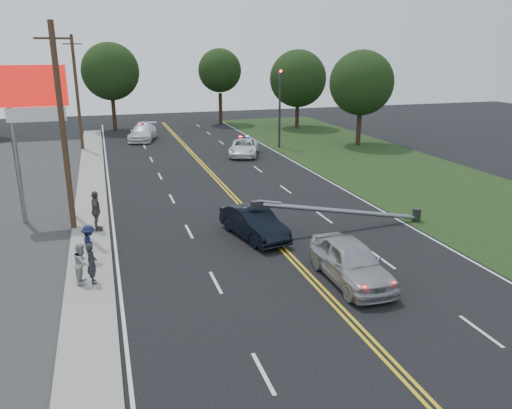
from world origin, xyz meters
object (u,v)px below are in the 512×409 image
object	(u,v)px
waiting_sedan	(351,262)
bystander_c	(90,244)
pylon_sign	(35,106)
utility_pole_mid	(63,129)
traffic_signal	(280,102)
utility_pole_far	(77,93)
emergency_a	(244,147)
emergency_b	(143,133)
bystander_b	(82,263)
bystander_a	(92,263)
crashed_sedan	(254,223)
fallen_streetlight	(351,211)
bystander_d	(96,211)

from	to	relation	value
waiting_sedan	bystander_c	bearing A→B (deg)	154.46
pylon_sign	utility_pole_mid	size ratio (longest dim) A/B	0.80
traffic_signal	utility_pole_mid	bearing A→B (deg)	-134.20
traffic_signal	waiting_sedan	bearing A→B (deg)	-104.15
utility_pole_far	emergency_a	xyz separation A→B (m)	(13.34, -6.59, -4.40)
traffic_signal	bystander_c	bearing A→B (deg)	-126.30
emergency_a	emergency_b	xyz separation A→B (m)	(-7.62, 10.14, 0.10)
waiting_sedan	bystander_b	size ratio (longest dim) A/B	2.98
bystander_b	traffic_signal	bearing A→B (deg)	-22.60
pylon_sign	traffic_signal	xyz separation A→B (m)	(18.80, 16.00, -1.79)
bystander_a	bystander_c	world-z (taller)	bystander_a
bystander_b	waiting_sedan	bearing A→B (deg)	-93.40
crashed_sedan	bystander_c	bearing A→B (deg)	174.32
emergency_b	bystander_b	world-z (taller)	bystander_b
emergency_a	bystander_a	distance (m)	25.45
bystander_b	bystander_c	size ratio (longest dim) A/B	1.01
fallen_streetlight	bystander_b	size ratio (longest dim) A/B	5.82
pylon_sign	bystander_b	world-z (taller)	pylon_sign
pylon_sign	bystander_a	size ratio (longest dim) A/B	4.94
emergency_b	crashed_sedan	bearing A→B (deg)	-68.70
emergency_a	bystander_b	xyz separation A→B (m)	(-12.73, -22.11, 0.24)
bystander_c	utility_pole_mid	bearing A→B (deg)	13.93
traffic_signal	crashed_sedan	size ratio (longest dim) A/B	1.57
fallen_streetlight	bystander_d	xyz separation A→B (m)	(-12.23, 3.21, 0.21)
fallen_streetlight	emergency_b	distance (m)	30.52
fallen_streetlight	utility_pole_mid	bearing A→B (deg)	163.36
fallen_streetlight	utility_pole_far	world-z (taller)	utility_pole_far
emergency_b	bystander_d	size ratio (longest dim) A/B	2.71
emergency_a	bystander_d	world-z (taller)	bystander_d
utility_pole_far	waiting_sedan	bearing A→B (deg)	-71.37
traffic_signal	bystander_d	xyz separation A→B (m)	(-16.35, -18.78, -3.08)
pylon_sign	emergency_b	bearing A→B (deg)	73.41
fallen_streetlight	utility_pole_mid	xyz separation A→B (m)	(-13.39, 4.00, 4.17)
pylon_sign	crashed_sedan	world-z (taller)	pylon_sign
waiting_sedan	bystander_a	xyz separation A→B (m)	(-9.63, 2.58, 0.11)
utility_pole_far	bystander_d	world-z (taller)	utility_pole_far
emergency_a	bystander_b	bearing A→B (deg)	-99.24
pylon_sign	emergency_a	bearing A→B (deg)	42.49
waiting_sedan	utility_pole_far	bearing A→B (deg)	109.08
waiting_sedan	emergency_b	bearing A→B (deg)	98.39
traffic_signal	emergency_b	world-z (taller)	traffic_signal
crashed_sedan	bystander_d	distance (m)	7.80
traffic_signal	bystander_b	bearing A→B (deg)	-124.36
emergency_a	emergency_b	distance (m)	12.68
bystander_a	bystander_c	distance (m)	2.17
waiting_sedan	emergency_a	xyz separation A→B (m)	(2.75, 24.82, -0.13)
utility_pole_far	bystander_b	distance (m)	29.01
emergency_b	bystander_c	xyz separation A→B (m)	(-4.86, -30.21, 0.12)
fallen_streetlight	pylon_sign	bearing A→B (deg)	157.78
bystander_a	bystander_d	size ratio (longest dim) A/B	0.80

